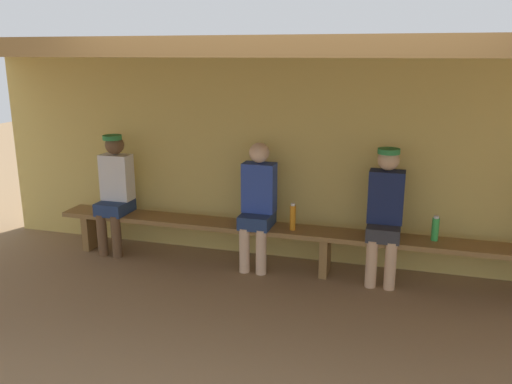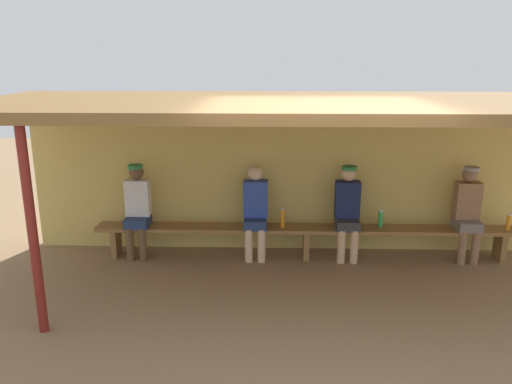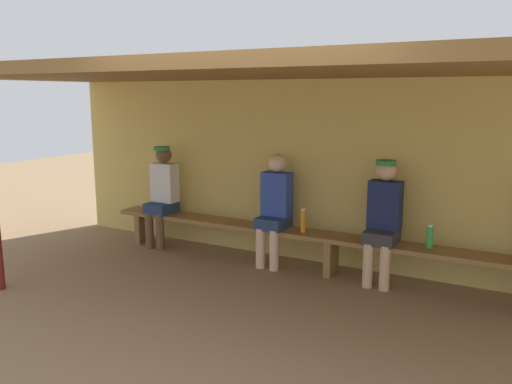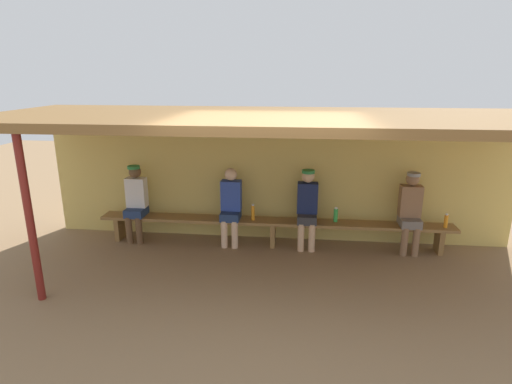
% 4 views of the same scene
% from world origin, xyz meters
% --- Properties ---
extents(ground_plane, '(24.00, 24.00, 0.00)m').
position_xyz_m(ground_plane, '(0.00, 0.00, 0.00)').
color(ground_plane, '#8C6D4C').
extents(back_wall, '(8.00, 0.20, 2.20)m').
position_xyz_m(back_wall, '(0.00, 2.00, 1.10)').
color(back_wall, '#D8BC60').
rests_on(back_wall, ground).
extents(dugout_roof, '(8.00, 2.80, 0.12)m').
position_xyz_m(dugout_roof, '(0.00, 0.70, 2.26)').
color(dugout_roof, brown).
rests_on(dugout_roof, back_wall).
extents(bench, '(6.00, 0.36, 0.46)m').
position_xyz_m(bench, '(0.00, 1.55, 0.39)').
color(bench, olive).
rests_on(bench, ground).
extents(player_in_red, '(0.34, 0.42, 1.34)m').
position_xyz_m(player_in_red, '(-2.40, 1.55, 0.75)').
color(player_in_red, navy).
rests_on(player_in_red, ground).
extents(player_leftmost, '(0.34, 0.42, 1.34)m').
position_xyz_m(player_leftmost, '(-0.73, 1.55, 0.73)').
color(player_leftmost, navy).
rests_on(player_leftmost, ground).
extents(player_rightmost, '(0.34, 0.42, 1.34)m').
position_xyz_m(player_rightmost, '(0.57, 1.55, 0.75)').
color(player_rightmost, '#333338').
rests_on(player_rightmost, ground).
extents(water_bottle_clear, '(0.07, 0.07, 0.25)m').
position_xyz_m(water_bottle_clear, '(1.05, 1.60, 0.58)').
color(water_bottle_clear, green).
rests_on(water_bottle_clear, bench).
extents(water_bottle_blue, '(0.06, 0.06, 0.28)m').
position_xyz_m(water_bottle_blue, '(-0.34, 1.52, 0.59)').
color(water_bottle_blue, orange).
rests_on(water_bottle_blue, bench).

